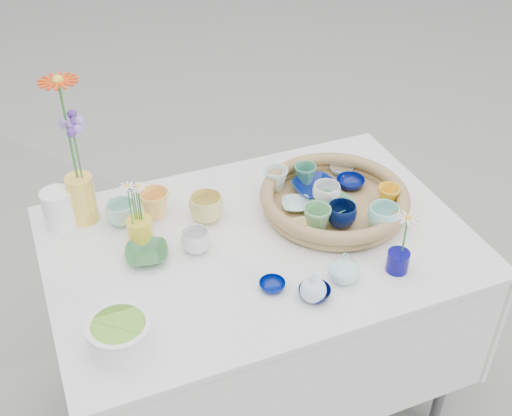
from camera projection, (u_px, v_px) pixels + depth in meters
name	position (u px, v px, depth m)	size (l,w,h in m)	color
ground	(258.00, 397.00, 2.40)	(80.00, 80.00, 0.00)	gray
display_table	(258.00, 397.00, 2.40)	(1.26, 0.86, 0.77)	white
wicker_tray	(334.00, 200.00, 2.04)	(0.47, 0.47, 0.08)	olive
tray_ceramic_0	(315.00, 188.00, 2.09)	(0.14, 0.14, 0.03)	navy
tray_ceramic_1	(350.00, 183.00, 2.12)	(0.09, 0.09, 0.03)	#040E56
tray_ceramic_2	(388.00, 196.00, 2.03)	(0.07, 0.07, 0.07)	yellow
tray_ceramic_3	(333.00, 204.00, 2.03)	(0.12, 0.12, 0.03)	#4DA367
tray_ceramic_4	(317.00, 219.00, 1.93)	(0.08, 0.08, 0.08)	#6DB272
tray_ceramic_5	(296.00, 205.00, 2.03)	(0.09, 0.09, 0.02)	silver
tray_ceramic_6	(276.00, 179.00, 2.10)	(0.08, 0.08, 0.08)	silver
tray_ceramic_7	(326.00, 194.00, 2.03)	(0.09, 0.09, 0.07)	white
tray_ceramic_8	(342.00, 170.00, 2.19)	(0.08, 0.08, 0.02)	#93BADA
tray_ceramic_9	(341.00, 215.00, 1.94)	(0.09, 0.09, 0.07)	#05103C
tray_ceramic_10	(300.00, 229.00, 1.93)	(0.09, 0.09, 0.02)	#FFDE8B
tray_ceramic_11	(383.00, 218.00, 1.93)	(0.10, 0.10, 0.08)	#9FEDE1
tray_ceramic_12	(305.00, 175.00, 2.13)	(0.07, 0.07, 0.07)	#3F8C6D
loose_ceramic_0	(155.00, 204.00, 2.01)	(0.10, 0.10, 0.09)	#FFC15A
loose_ceramic_1	(206.00, 208.00, 1.99)	(0.11, 0.11, 0.09)	#DFCE71
loose_ceramic_2	(147.00, 254.00, 1.86)	(0.13, 0.13, 0.03)	#3A7443
loose_ceramic_3	(196.00, 241.00, 1.88)	(0.09, 0.09, 0.07)	silver
loose_ceramic_4	(272.00, 285.00, 1.76)	(0.07, 0.07, 0.02)	#00106E
loose_ceramic_5	(121.00, 213.00, 1.98)	(0.09, 0.09, 0.07)	#A9DACD
loose_ceramic_6	(314.00, 293.00, 1.74)	(0.09, 0.09, 0.03)	#030838
fluted_bowl	(120.00, 335.00, 1.58)	(0.16, 0.16, 0.08)	white
bud_vase_paleblue	(314.00, 285.00, 1.70)	(0.07, 0.07, 0.11)	#C4E5F9
bud_vase_seafoam	(344.00, 267.00, 1.77)	(0.09, 0.09, 0.09)	#C2EEE9
bud_vase_cobalt	(398.00, 261.00, 1.81)	(0.06, 0.06, 0.06)	#090768
single_daisy	(405.00, 235.00, 1.76)	(0.08, 0.08, 0.14)	white
tall_vase_yellow	(82.00, 199.00, 1.97)	(0.08, 0.08, 0.16)	#FFCF4B
gerbera	(68.00, 131.00, 1.83)	(0.13, 0.13, 0.33)	red
hydrangea	(77.00, 152.00, 1.87)	(0.07, 0.07, 0.25)	#563395
white_pitcher	(59.00, 209.00, 1.95)	(0.13, 0.09, 0.13)	white
daisy_cup	(140.00, 231.00, 1.91)	(0.08, 0.08, 0.08)	yellow
daisy_posy	(134.00, 203.00, 1.83)	(0.08, 0.08, 0.14)	white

